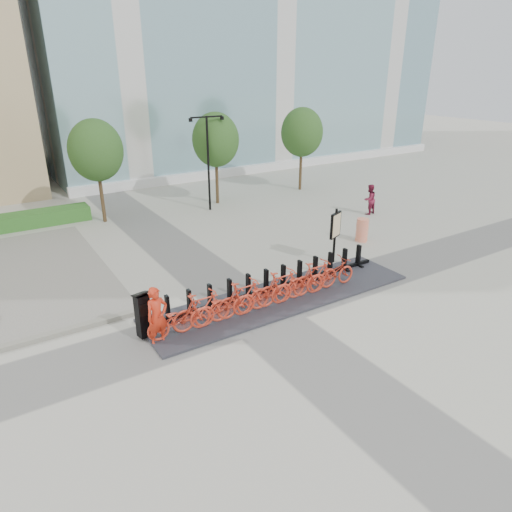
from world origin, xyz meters
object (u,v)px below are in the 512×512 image
kiosk (143,315)px  pedestrian (369,199)px  construction_barrel (362,230)px  map_sign (336,227)px  worker_red (157,317)px  bike_0 (179,318)px

kiosk → pedestrian: pedestrian is taller
construction_barrel → map_sign: (-2.71, -1.18, 0.95)m
kiosk → construction_barrel: bearing=3.0°
worker_red → pedestrian: worker_red is taller
bike_0 → pedestrian: size_ratio=1.22×
pedestrian → worker_red: bearing=14.7°
construction_barrel → map_sign: 3.10m
worker_red → kiosk: bearing=104.0°
kiosk → pedestrian: bearing=10.6°
map_sign → kiosk: bearing=166.5°
bike_0 → worker_red: (-0.67, -0.08, 0.29)m
worker_red → map_sign: 8.36m
pedestrian → kiosk: bearing=12.5°
bike_0 → map_sign: map_sign is taller
kiosk → worker_red: 0.60m
pedestrian → construction_barrel: 4.33m
construction_barrel → kiosk: bearing=-167.2°
construction_barrel → bike_0: bearing=-163.7°
bike_0 → worker_red: size_ratio=1.10×
pedestrian → construction_barrel: pedestrian is taller
pedestrian → construction_barrel: size_ratio=1.54×
worker_red → bike_0: bearing=-3.0°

